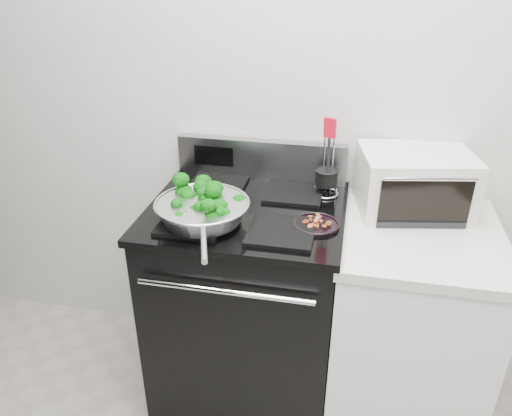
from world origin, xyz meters
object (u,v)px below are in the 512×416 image
(skillet, at_px, (202,210))
(bacon_plate, at_px, (317,222))
(utensil_holder, at_px, (326,181))
(gas_range, at_px, (248,299))
(toaster_oven, at_px, (414,182))

(skillet, height_order, bacon_plate, skillet)
(bacon_plate, xyz_separation_m, utensil_holder, (0.01, 0.28, 0.04))
(gas_range, relative_size, skillet, 2.03)
(skillet, bearing_deg, utensil_holder, 20.20)
(gas_range, bearing_deg, utensil_holder, 31.57)
(utensil_holder, height_order, toaster_oven, utensil_holder)
(gas_range, xyz_separation_m, utensil_holder, (0.30, 0.19, 0.52))
(gas_range, distance_m, toaster_oven, 0.87)
(toaster_oven, bearing_deg, utensil_holder, 168.43)
(gas_range, relative_size, toaster_oven, 2.34)
(toaster_oven, bearing_deg, skillet, -167.28)
(toaster_oven, bearing_deg, bacon_plate, -153.43)
(bacon_plate, distance_m, toaster_oven, 0.46)
(gas_range, bearing_deg, bacon_plate, -18.09)
(skillet, relative_size, toaster_oven, 1.15)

